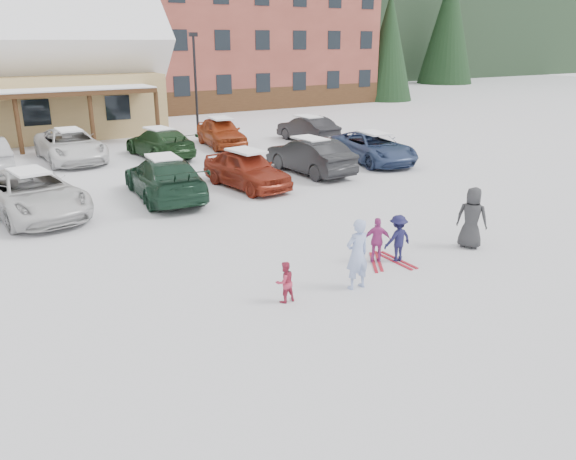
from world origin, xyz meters
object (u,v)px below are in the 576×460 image
parked_car_2 (32,193)px  parked_car_13 (308,129)px  parked_car_6 (373,148)px  adult_skier (357,254)px  child_navy (398,238)px  parked_car_3 (164,178)px  child_magenta (377,240)px  toddler_red (285,282)px  parked_car_4 (246,169)px  bystander_dark (472,218)px  parked_car_12 (221,132)px  alpine_hotel (206,2)px  lamp_post (195,76)px  parked_car_11 (160,143)px  parked_car_5 (310,156)px  parked_car_10 (70,145)px

parked_car_2 → parked_car_13: parked_car_2 is taller
parked_car_6 → adult_skier: bearing=-123.8°
child_navy → parked_car_3: bearing=-71.3°
child_magenta → parked_car_13: bearing=-84.6°
toddler_red → parked_car_4: 10.35m
bystander_dark → parked_car_12: bystander_dark is taller
parked_car_2 → child_magenta: bearing=-61.9°
alpine_hotel → parked_car_3: bearing=-116.5°
alpine_hotel → parked_car_6: bearing=-97.8°
parked_car_2 → parked_car_3: parked_car_3 is taller
parked_car_2 → lamp_post: bearing=40.7°
parked_car_12 → adult_skier: bearing=-98.7°
lamp_post → child_navy: lamp_post is taller
child_navy → parked_car_12: 18.05m
alpine_hotel → adult_skier: (-13.27, -38.94, -7.78)m
alpine_hotel → parked_car_11: alpine_hotel is taller
alpine_hotel → child_navy: size_ratio=24.76×
alpine_hotel → adult_skier: alpine_hotel is taller
lamp_post → toddler_red: size_ratio=6.27×
parked_car_3 → adult_skier: bearing=101.3°
child_navy → lamp_post: bearing=-99.9°
parked_car_3 → parked_car_6: size_ratio=1.04×
parked_car_13 → lamp_post: bearing=-62.6°
bystander_dark → lamp_post: bearing=-35.2°
parked_car_5 → parked_car_12: size_ratio=1.03×
alpine_hotel → child_navy: 40.58m
alpine_hotel → child_magenta: bearing=-107.3°
alpine_hotel → parked_car_6: alpine_hotel is taller
parked_car_11 → parked_car_13: (8.69, -0.05, 0.00)m
bystander_dark → child_magenta: bearing=49.8°
adult_skier → bystander_dark: size_ratio=0.98×
parked_car_4 → parked_car_13: size_ratio=1.00×
lamp_post → parked_car_13: lamp_post is taller
alpine_hotel → parked_car_12: (-8.22, -20.37, -7.86)m
toddler_red → child_magenta: bearing=-169.0°
parked_car_13 → toddler_red: bearing=53.0°
child_navy → parked_car_5: 10.45m
bystander_dark → parked_car_3: (-5.58, 9.41, -0.10)m
alpine_hotel → child_magenta: 40.53m
lamp_post → parked_car_2: bearing=-129.6°
alpine_hotel → parked_car_3: 33.32m
parked_car_11 → parked_car_10: bearing=-23.3°
child_magenta → parked_car_11: bearing=-56.4°
parked_car_11 → parked_car_12: 4.01m
toddler_red → parked_car_12: (6.87, 18.33, 0.29)m
parked_car_2 → parked_car_3: 4.48m
parked_car_4 → parked_car_10: (-4.91, 8.83, 0.03)m
bystander_dark → alpine_hotel: bearing=-44.4°
toddler_red → child_navy: bearing=-173.9°
parked_car_6 → parked_car_5: bearing=-167.1°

